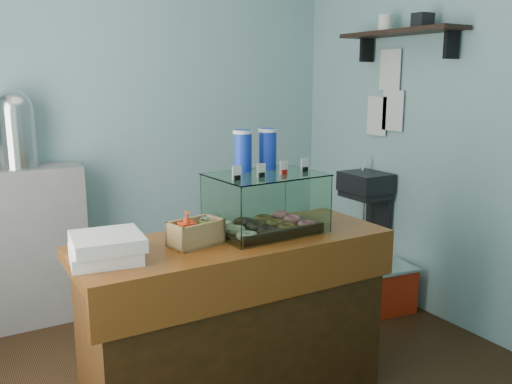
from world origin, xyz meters
TOP-DOWN VIEW (x-y plane):
  - ground at (0.00, 0.00)m, footprint 3.50×3.50m
  - room_shell at (0.03, 0.01)m, footprint 3.54×3.04m
  - counter at (0.00, -0.25)m, footprint 1.60×0.60m
  - back_shelf at (-0.90, 1.32)m, footprint 1.00×0.32m
  - display_case at (0.21, -0.19)m, footprint 0.58×0.44m
  - condiment_crate at (-0.22, -0.25)m, footprint 0.28×0.20m
  - pastry_boxes at (-0.65, -0.26)m, footprint 0.34×0.34m
  - coffee_urn at (-0.79, 1.33)m, footprint 0.28×0.28m
  - red_cooler at (1.50, 0.19)m, footprint 0.42×0.34m

SIDE VIEW (x-z plane):
  - ground at x=0.00m, z-range 0.00..0.00m
  - red_cooler at x=1.50m, z-range 0.00..0.34m
  - counter at x=0.00m, z-range 0.01..0.91m
  - back_shelf at x=-0.90m, z-range 0.00..1.10m
  - pastry_boxes at x=-0.65m, z-range 0.90..1.02m
  - condiment_crate at x=-0.22m, z-range 0.88..1.05m
  - display_case at x=0.21m, z-range 0.81..1.34m
  - coffee_urn at x=-0.79m, z-range 1.11..1.63m
  - room_shell at x=0.03m, z-range 0.30..3.12m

